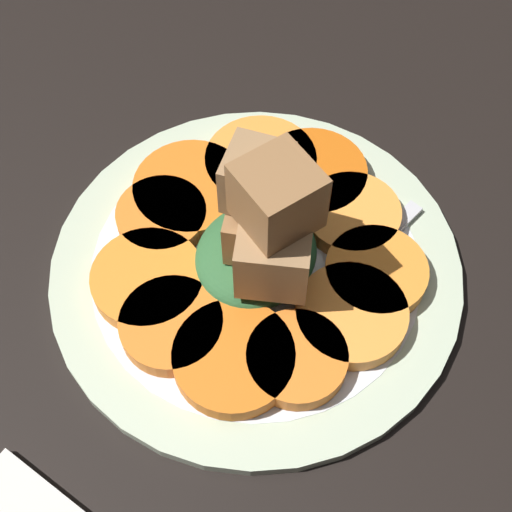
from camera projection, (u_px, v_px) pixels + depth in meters
The scene contains 15 objects.
table_slab at pixel (256, 278), 52.14cm from camera, with size 120.00×120.00×2.00cm, color black.
plate at pixel (256, 268), 50.86cm from camera, with size 29.16×29.16×1.05cm.
carrot_slice_0 at pixel (376, 273), 49.15cm from camera, with size 7.10×7.10×1.40cm, color orange.
carrot_slice_1 at pixel (352, 215), 51.71cm from camera, with size 7.02×7.02×1.40cm, color #F9963A.
carrot_slice_2 at pixel (313, 175), 53.70cm from camera, with size 8.15×8.15×1.40cm, color #D35E12.
carrot_slice_3 at pixel (261, 163), 54.29cm from camera, with size 8.50×8.50×1.40cm, color orange.
carrot_slice_4 at pixel (191, 190), 52.95cm from camera, with size 8.54×8.54×1.40cm, color orange.
carrot_slice_5 at pixel (162, 217), 51.66cm from camera, with size 6.57×6.57×1.40cm, color orange.
carrot_slice_6 at pixel (148, 280), 48.85cm from camera, with size 7.77×7.77×1.40cm, color orange.
carrot_slice_7 at pixel (172, 325), 47.02cm from camera, with size 6.90×6.90×1.40cm, color orange.
carrot_slice_8 at pixel (234, 358), 45.78cm from camera, with size 7.95×7.95×1.40cm, color orange.
carrot_slice_9 at pixel (297, 359), 45.75cm from camera, with size 6.57×6.57×1.40cm, color orange.
carrot_slice_10 at pixel (350, 316), 47.36cm from camera, with size 7.51×7.51×1.40cm, color #F99438.
center_pile at pixel (263, 232), 46.25cm from camera, with size 9.09×9.35×11.32cm.
fork at pixel (330, 291), 48.97cm from camera, with size 18.95×4.43×0.40cm.
Camera 1 is at (-21.45, -15.04, 46.12)cm, focal length 50.00 mm.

